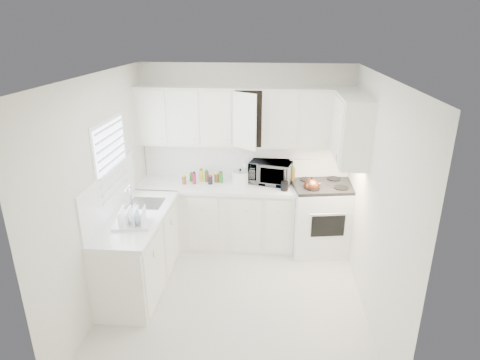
# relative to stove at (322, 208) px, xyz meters

# --- Properties ---
(floor) EXTENTS (3.20, 3.20, 0.00)m
(floor) POSITION_rel_stove_xyz_m (-1.11, -1.27, -0.65)
(floor) COLOR silver
(floor) RESTS_ON ground
(ceiling) EXTENTS (3.20, 3.20, 0.00)m
(ceiling) POSITION_rel_stove_xyz_m (-1.11, -1.27, 1.95)
(ceiling) COLOR white
(ceiling) RESTS_ON ground
(wall_back) EXTENTS (3.00, 0.00, 3.00)m
(wall_back) POSITION_rel_stove_xyz_m (-1.11, 0.33, 0.65)
(wall_back) COLOR white
(wall_back) RESTS_ON ground
(wall_front) EXTENTS (3.00, 0.00, 3.00)m
(wall_front) POSITION_rel_stove_xyz_m (-1.11, -2.87, 0.65)
(wall_front) COLOR white
(wall_front) RESTS_ON ground
(wall_left) EXTENTS (0.00, 3.20, 3.20)m
(wall_left) POSITION_rel_stove_xyz_m (-2.61, -1.27, 0.65)
(wall_left) COLOR white
(wall_left) RESTS_ON ground
(wall_right) EXTENTS (0.00, 3.20, 3.20)m
(wall_right) POSITION_rel_stove_xyz_m (0.39, -1.27, 0.65)
(wall_right) COLOR white
(wall_right) RESTS_ON ground
(window_blinds) EXTENTS (0.06, 0.96, 1.06)m
(window_blinds) POSITION_rel_stove_xyz_m (-2.59, -0.92, 0.90)
(window_blinds) COLOR white
(window_blinds) RESTS_ON wall_left
(lower_cabinets_back) EXTENTS (2.22, 0.60, 0.90)m
(lower_cabinets_back) POSITION_rel_stove_xyz_m (-1.50, 0.03, -0.20)
(lower_cabinets_back) COLOR white
(lower_cabinets_back) RESTS_ON floor
(lower_cabinets_left) EXTENTS (0.60, 1.60, 0.90)m
(lower_cabinets_left) POSITION_rel_stove_xyz_m (-2.31, -1.07, -0.20)
(lower_cabinets_left) COLOR white
(lower_cabinets_left) RESTS_ON floor
(countertop_back) EXTENTS (2.24, 0.64, 0.05)m
(countertop_back) POSITION_rel_stove_xyz_m (-1.50, 0.02, 0.28)
(countertop_back) COLOR white
(countertop_back) RESTS_ON lower_cabinets_back
(countertop_left) EXTENTS (0.64, 1.62, 0.05)m
(countertop_left) POSITION_rel_stove_xyz_m (-2.30, -1.07, 0.28)
(countertop_left) COLOR white
(countertop_left) RESTS_ON lower_cabinets_left
(backsplash_back) EXTENTS (2.98, 0.02, 0.55)m
(backsplash_back) POSITION_rel_stove_xyz_m (-1.11, 0.32, 0.58)
(backsplash_back) COLOR white
(backsplash_back) RESTS_ON wall_back
(backsplash_left) EXTENTS (0.02, 1.60, 0.55)m
(backsplash_left) POSITION_rel_stove_xyz_m (-2.60, -1.07, 0.58)
(backsplash_left) COLOR white
(backsplash_left) RESTS_ON wall_left
(upper_cabinets_back) EXTENTS (3.00, 0.33, 0.80)m
(upper_cabinets_back) POSITION_rel_stove_xyz_m (-1.11, 0.17, 0.85)
(upper_cabinets_back) COLOR white
(upper_cabinets_back) RESTS_ON wall_back
(upper_cabinets_right) EXTENTS (0.33, 0.90, 0.80)m
(upper_cabinets_right) POSITION_rel_stove_xyz_m (0.22, -0.45, 0.85)
(upper_cabinets_right) COLOR white
(upper_cabinets_right) RESTS_ON wall_right
(sink) EXTENTS (0.42, 0.38, 0.30)m
(sink) POSITION_rel_stove_xyz_m (-2.30, -0.72, 0.42)
(sink) COLOR gray
(sink) RESTS_ON countertop_left
(stove) EXTENTS (0.95, 0.82, 1.30)m
(stove) POSITION_rel_stove_xyz_m (0.00, 0.00, 0.00)
(stove) COLOR white
(stove) RESTS_ON floor
(tea_kettle) EXTENTS (0.30, 0.27, 0.24)m
(tea_kettle) POSITION_rel_stove_xyz_m (-0.18, -0.16, 0.41)
(tea_kettle) COLOR maroon
(tea_kettle) RESTS_ON stove
(frying_pan) EXTENTS (0.44, 0.56, 0.04)m
(frying_pan) POSITION_rel_stove_xyz_m (0.18, 0.16, 0.32)
(frying_pan) COLOR black
(frying_pan) RESTS_ON stove
(microwave) EXTENTS (0.64, 0.45, 0.39)m
(microwave) POSITION_rel_stove_xyz_m (-0.73, 0.16, 0.50)
(microwave) COLOR gray
(microwave) RESTS_ON countertop_back
(rice_cooker) EXTENTS (0.26, 0.26, 0.23)m
(rice_cooker) POSITION_rel_stove_xyz_m (-1.16, 0.06, 0.41)
(rice_cooker) COLOR white
(rice_cooker) RESTS_ON countertop_back
(paper_towel) EXTENTS (0.12, 0.12, 0.27)m
(paper_towel) POSITION_rel_stove_xyz_m (-1.08, 0.23, 0.44)
(paper_towel) COLOR white
(paper_towel) RESTS_ON countertop_back
(utensil_crock) EXTENTS (0.13, 0.13, 0.32)m
(utensil_crock) POSITION_rel_stove_xyz_m (-0.54, -0.13, 0.46)
(utensil_crock) COLOR black
(utensil_crock) RESTS_ON countertop_back
(dish_rack) EXTENTS (0.44, 0.36, 0.22)m
(dish_rack) POSITION_rel_stove_xyz_m (-2.27, -1.33, 0.41)
(dish_rack) COLOR white
(dish_rack) RESTS_ON countertop_left
(spice_left_0) EXTENTS (0.06, 0.06, 0.13)m
(spice_left_0) POSITION_rel_stove_xyz_m (-1.96, 0.15, 0.37)
(spice_left_0) COLOR brown
(spice_left_0) RESTS_ON countertop_back
(spice_left_1) EXTENTS (0.06, 0.06, 0.13)m
(spice_left_1) POSITION_rel_stove_xyz_m (-1.89, 0.06, 0.37)
(spice_left_1) COLOR #2C832B
(spice_left_1) RESTS_ON countertop_back
(spice_left_2) EXTENTS (0.06, 0.06, 0.13)m
(spice_left_2) POSITION_rel_stove_xyz_m (-1.81, 0.15, 0.37)
(spice_left_2) COLOR #B01746
(spice_left_2) RESTS_ON countertop_back
(spice_left_3) EXTENTS (0.06, 0.06, 0.13)m
(spice_left_3) POSITION_rel_stove_xyz_m (-1.74, 0.06, 0.37)
(spice_left_3) COLOR yellow
(spice_left_3) RESTS_ON countertop_back
(spice_left_4) EXTENTS (0.06, 0.06, 0.13)m
(spice_left_4) POSITION_rel_stove_xyz_m (-1.66, 0.15, 0.37)
(spice_left_4) COLOR brown
(spice_left_4) RESTS_ON countertop_back
(spice_left_5) EXTENTS (0.06, 0.06, 0.13)m
(spice_left_5) POSITION_rel_stove_xyz_m (-1.59, 0.06, 0.37)
(spice_left_5) COLOR black
(spice_left_5) RESTS_ON countertop_back
(spice_left_6) EXTENTS (0.06, 0.06, 0.13)m
(spice_left_6) POSITION_rel_stove_xyz_m (-1.51, 0.15, 0.37)
(spice_left_6) COLOR brown
(spice_left_6) RESTS_ON countertop_back
(spice_left_7) EXTENTS (0.06, 0.06, 0.13)m
(spice_left_7) POSITION_rel_stove_xyz_m (-1.44, 0.06, 0.37)
(spice_left_7) COLOR #2C832B
(spice_left_7) RESTS_ON countertop_back
(sauce_right_0) EXTENTS (0.06, 0.06, 0.19)m
(sauce_right_0) POSITION_rel_stove_xyz_m (-0.53, 0.19, 0.40)
(sauce_right_0) COLOR #B01746
(sauce_right_0) RESTS_ON countertop_back
(sauce_right_1) EXTENTS (0.06, 0.06, 0.19)m
(sauce_right_1) POSITION_rel_stove_xyz_m (-0.48, 0.13, 0.40)
(sauce_right_1) COLOR yellow
(sauce_right_1) RESTS_ON countertop_back
(sauce_right_2) EXTENTS (0.06, 0.06, 0.19)m
(sauce_right_2) POSITION_rel_stove_xyz_m (-0.42, 0.19, 0.40)
(sauce_right_2) COLOR brown
(sauce_right_2) RESTS_ON countertop_back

